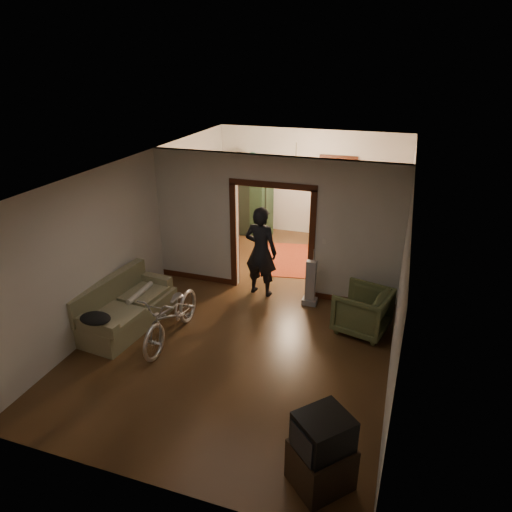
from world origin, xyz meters
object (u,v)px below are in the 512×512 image
at_px(armchair, 362,310).
at_px(desk, 344,232).
at_px(locker, 253,199).
at_px(sofa, 127,304).
at_px(bicycle, 172,314).
at_px(person, 261,252).

distance_m(armchair, desk, 3.87).
relative_size(armchair, locker, 0.45).
height_order(sofa, bicycle, bicycle).
bearing_deg(desk, locker, -168.54).
xyz_separation_m(sofa, bicycle, (0.98, -0.13, 0.04)).
xyz_separation_m(locker, desk, (2.51, -0.19, -0.58)).
bearing_deg(locker, bicycle, -69.36).
height_order(bicycle, locker, locker).
distance_m(bicycle, desk, 5.51).
bearing_deg(person, armchair, 168.28).
bearing_deg(desk, armchair, -61.25).
height_order(person, locker, locker).
xyz_separation_m(person, locker, (-1.26, 3.20, 0.06)).
xyz_separation_m(armchair, desk, (-0.87, 3.77, 0.00)).
relative_size(bicycle, desk, 1.68).
xyz_separation_m(sofa, person, (1.89, 1.92, 0.49)).
xyz_separation_m(sofa, desk, (3.14, 4.93, -0.04)).
bearing_deg(person, desk, -104.49).
bearing_deg(sofa, desk, 63.34).
bearing_deg(person, locker, -60.47).
xyz_separation_m(person, desk, (1.25, 3.01, -0.52)).
distance_m(person, desk, 3.30).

